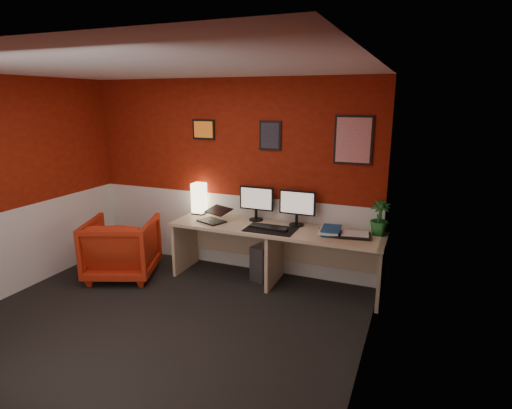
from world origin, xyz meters
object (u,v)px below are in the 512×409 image
Objects in this scene: laptop at (211,213)px; monitor_left at (256,198)px; desk at (274,256)px; zen_tray at (355,235)px; monitor_right at (297,203)px; pc_tower at (266,260)px; potted_plant at (380,218)px; armchair at (122,248)px; shoji_lamp at (199,199)px.

laptop is 0.57× the size of monitor_left.
zen_tray reaches higher than desk.
monitor_right is 1.29× the size of pc_tower.
laptop is at bearing -149.98° from monitor_left.
laptop reaches higher than desk.
monitor_right is at bearing -179.26° from potted_plant.
laptop is at bearing -172.33° from potted_plant.
desk is 1.33m from potted_plant.
armchair is (-1.73, -0.66, 0.16)m from pc_tower.
potted_plant is 0.88× the size of pc_tower.
monitor_right is 0.80m from zen_tray.
zen_tray is (1.77, 0.09, -0.09)m from laptop.
monitor_right is (0.22, 0.19, 0.66)m from desk.
potted_plant reaches higher than laptop.
desk is at bearing -32.83° from monitor_left.
armchair is at bearing -145.10° from pc_tower.
shoji_lamp reaches higher than pc_tower.
laptop is at bearing -40.49° from shoji_lamp.
shoji_lamp is 0.69× the size of monitor_right.
armchair is (-1.57, -0.72, -0.64)m from monitor_left.
pc_tower is at bearing -175.67° from monitor_right.
armchair is (-0.74, -0.72, -0.55)m from shoji_lamp.
laptop is (0.34, -0.29, -0.09)m from shoji_lamp.
pc_tower is (-0.39, -0.03, -0.80)m from monitor_right.
zen_tray is 1.24m from pc_tower.
monitor_left is (-0.33, 0.21, 0.66)m from desk.
laptop is 0.84× the size of potted_plant.
monitor_right reaches higher than desk.
desk is at bearing -178.89° from zen_tray.
desk is 5.78× the size of pc_tower.
shoji_lamp is 1.01× the size of potted_plant.
potted_plant is at bearing 37.10° from zen_tray.
desk is 1.31m from shoji_lamp.
desk is at bearing 27.67° from laptop.
laptop is at bearing -146.73° from pc_tower.
monitor_right is at bearing -2.67° from monitor_left.
potted_plant is 0.47× the size of armchair.
armchair is at bearing -169.58° from zen_tray.
monitor_left is 0.55m from monitor_right.
shoji_lamp reaches higher than desk.
monitor_right is 2.31m from armchair.
pc_tower is (-1.12, 0.14, -0.52)m from zen_tray.
desk is 7.88× the size of laptop.
potted_plant is at bearing -0.48° from monitor_left.
desk reaches higher than pc_tower.
desk is 0.76m from monitor_left.
monitor_left is (0.49, 0.28, 0.18)m from laptop.
armchair is at bearing -155.40° from monitor_left.
desk is 7.43× the size of zen_tray.
monitor_left is 1.66× the size of zen_tray.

